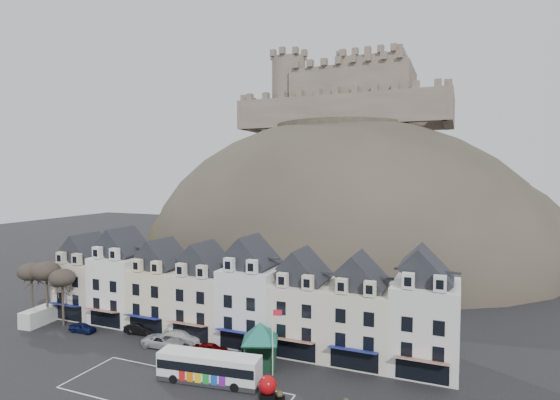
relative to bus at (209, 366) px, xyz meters
The scene contains 20 objects.
ground 6.08m from the bus, 135.64° to the right, with size 300.00×300.00×0.00m, color black.
coach_bay_markings 3.94m from the bus, 127.55° to the right, with size 22.00×7.50×0.01m, color silver.
townhouse_terrace 13.07m from the bus, 108.79° to the left, with size 54.40×9.35×11.80m.
castle_hill 64.94m from the bus, 92.59° to the left, with size 100.00×76.00×68.00m.
castle 81.62m from the bus, 92.93° to the left, with size 50.20×22.20×22.00m.
tree_left_far 34.21m from the bus, 169.07° to the left, with size 3.61×3.61×8.24m.
tree_left_mid 31.36m from the bus, 168.02° to the left, with size 3.78×3.78×8.64m.
tree_left_near 28.36m from the bus, 166.74° to the left, with size 3.43×3.43×7.84m.
bus is the anchor object (origin of this frame).
bus_shelter 6.57m from the bus, 60.34° to the left, with size 7.06×7.06×4.80m.
red_buoy 6.70m from the bus, ahead, with size 1.88×1.88×2.13m.
flagpole 7.01m from the bus, 35.91° to the left, with size 1.01×0.32×7.14m.
white_van 31.22m from the bus, behind, with size 2.64×5.06×2.22m.
planter_west 7.92m from the bus, ahead, with size 0.99×0.64×0.92m.
car_navy 23.41m from the bus, 166.40° to the left, with size 1.48×3.67×1.25m, color #0C143D.
car_black 17.15m from the bus, 152.50° to the left, with size 1.53×4.38×1.44m, color black.
car_silver 11.29m from the bus, 150.43° to the left, with size 2.37×5.07×1.43m, color #BABEC2.
car_white 11.71m from the bus, 137.35° to the left, with size 2.03×4.98×1.45m, color white.
car_maroon 6.78m from the bus, 120.27° to the left, with size 1.62×4.02×1.37m, color #510404.
car_charcoal 8.17m from the bus, 77.07° to the left, with size 1.42×4.06×1.34m, color black.
Camera 1 is at (26.96, -32.31, 20.78)m, focal length 28.00 mm.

